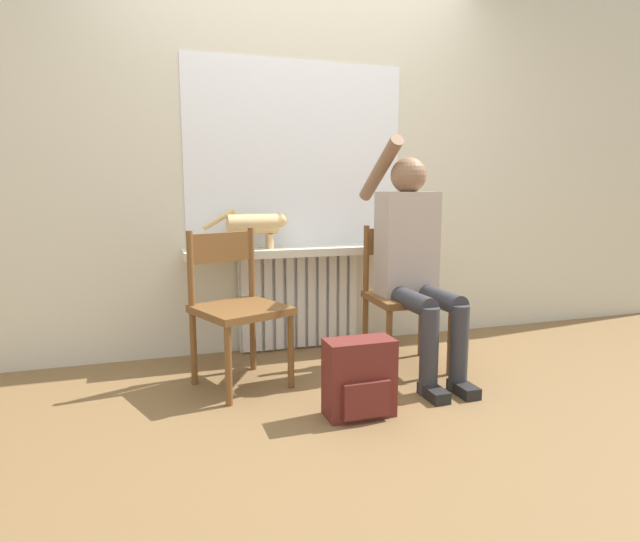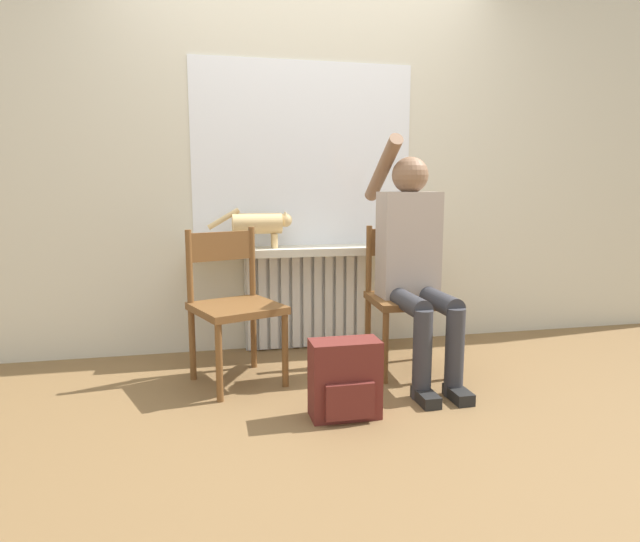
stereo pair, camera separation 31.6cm
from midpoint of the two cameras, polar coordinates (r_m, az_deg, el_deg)
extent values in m
plane|color=brown|center=(2.69, 6.80, -15.05)|extent=(12.00, 12.00, 0.00)
cube|color=beige|center=(3.65, 0.73, 13.00)|extent=(7.00, 0.06, 2.70)
cube|color=silver|center=(3.66, 0.93, -3.13)|extent=(0.83, 0.05, 0.65)
cube|color=silver|center=(3.55, -4.83, -3.53)|extent=(0.05, 0.03, 0.63)
cube|color=silver|center=(3.56, -3.63, -3.48)|extent=(0.05, 0.03, 0.63)
cube|color=silver|center=(3.57, -2.43, -3.43)|extent=(0.05, 0.03, 0.63)
cube|color=silver|center=(3.58, -1.25, -3.38)|extent=(0.05, 0.03, 0.63)
cube|color=silver|center=(3.60, -0.07, -3.33)|extent=(0.05, 0.03, 0.63)
cube|color=silver|center=(3.61, 1.09, -3.27)|extent=(0.05, 0.03, 0.63)
cube|color=silver|center=(3.63, 2.24, -3.22)|extent=(0.05, 0.03, 0.63)
cube|color=silver|center=(3.65, 3.39, -3.16)|extent=(0.05, 0.03, 0.63)
cube|color=silver|center=(3.67, 4.52, -3.11)|extent=(0.05, 0.03, 0.63)
cube|color=silver|center=(3.69, 5.63, -3.05)|extent=(0.05, 0.03, 0.63)
cube|color=silver|center=(3.72, 6.73, -2.99)|extent=(0.05, 0.03, 0.63)
cube|color=beige|center=(3.50, 1.33, 2.17)|extent=(1.53, 0.28, 0.05)
cube|color=white|center=(3.61, 0.86, 12.29)|extent=(1.47, 0.01, 1.20)
cube|color=brown|center=(2.96, -5.84, -3.99)|extent=(0.56, 0.56, 0.04)
cylinder|color=brown|center=(2.77, -7.48, -9.76)|extent=(0.04, 0.04, 0.41)
cylinder|color=brown|center=(2.95, -0.65, -8.52)|extent=(0.04, 0.04, 0.41)
cylinder|color=brown|center=(3.11, -10.63, -7.77)|extent=(0.04, 0.04, 0.41)
cylinder|color=brown|center=(3.27, -4.35, -6.81)|extent=(0.04, 0.04, 0.41)
cylinder|color=brown|center=(3.01, -10.88, 0.45)|extent=(0.04, 0.04, 0.41)
cylinder|color=brown|center=(3.18, -4.44, 1.02)|extent=(0.04, 0.04, 0.41)
cube|color=brown|center=(3.08, -7.61, 2.63)|extent=(0.37, 0.16, 0.16)
cube|color=brown|center=(3.22, 12.20, -3.08)|extent=(0.46, 0.46, 0.04)
cylinder|color=brown|center=(3.04, 9.99, -8.13)|extent=(0.04, 0.04, 0.41)
cylinder|color=brown|center=(3.18, 16.61, -7.58)|extent=(0.04, 0.04, 0.41)
cylinder|color=brown|center=(3.39, 7.82, -6.29)|extent=(0.04, 0.04, 0.41)
cylinder|color=brown|center=(3.52, 13.86, -5.89)|extent=(0.04, 0.04, 0.41)
cylinder|color=brown|center=(3.30, 7.98, 1.26)|extent=(0.04, 0.04, 0.41)
cylinder|color=brown|center=(3.44, 14.14, 1.38)|extent=(0.04, 0.04, 0.41)
cube|color=brown|center=(3.35, 11.17, 3.05)|extent=(0.39, 0.04, 0.16)
cylinder|color=#333338|center=(3.00, 12.28, -3.27)|extent=(0.11, 0.45, 0.11)
cylinder|color=#333338|center=(3.08, 15.33, -3.08)|extent=(0.11, 0.45, 0.11)
cylinder|color=#333338|center=(2.86, 14.03, -8.73)|extent=(0.10, 0.10, 0.47)
cylinder|color=#333338|center=(2.94, 17.21, -8.36)|extent=(0.10, 0.10, 0.47)
cube|color=black|center=(2.88, 14.42, -12.98)|extent=(0.09, 0.20, 0.06)
cube|color=black|center=(2.96, 17.61, -12.50)|extent=(0.09, 0.20, 0.06)
cube|color=#AD9E93|center=(3.19, 12.23, 2.75)|extent=(0.34, 0.20, 0.61)
sphere|color=#846047|center=(3.18, 12.47, 9.96)|extent=(0.21, 0.21, 0.21)
cylinder|color=#846047|center=(3.26, 9.53, 10.66)|extent=(0.08, 0.50, 0.38)
cylinder|color=#AD9E93|center=(3.23, 14.98, 2.16)|extent=(0.08, 0.08, 0.49)
cylinder|color=#DBB77A|center=(3.41, -4.10, 5.06)|extent=(0.31, 0.13, 0.13)
sphere|color=#DBB77A|center=(3.44, -1.08, 5.44)|extent=(0.09, 0.09, 0.09)
cone|color=#DBB77A|center=(3.42, -1.01, 6.08)|extent=(0.03, 0.03, 0.03)
cone|color=#DBB77A|center=(3.46, -1.16, 6.12)|extent=(0.03, 0.03, 0.03)
cylinder|color=#DBB77A|center=(3.41, -2.18, 3.18)|extent=(0.04, 0.04, 0.09)
cylinder|color=#DBB77A|center=(3.47, -2.37, 3.29)|extent=(0.04, 0.04, 0.09)
cylinder|color=#DBB77A|center=(3.37, -5.84, 3.09)|extent=(0.04, 0.04, 0.09)
cylinder|color=#DBB77A|center=(3.44, -5.96, 3.20)|extent=(0.04, 0.04, 0.09)
cylinder|color=#DBB77A|center=(3.39, -7.62, 5.53)|extent=(0.21, 0.03, 0.14)
cube|color=maroon|center=(2.60, 6.22, -11.41)|extent=(0.33, 0.16, 0.38)
cube|color=maroon|center=(2.54, 6.91, -13.73)|extent=(0.23, 0.03, 0.17)
camera|label=1|loc=(0.16, -87.14, 0.45)|focal=30.00mm
camera|label=2|loc=(0.16, 92.86, -0.45)|focal=30.00mm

